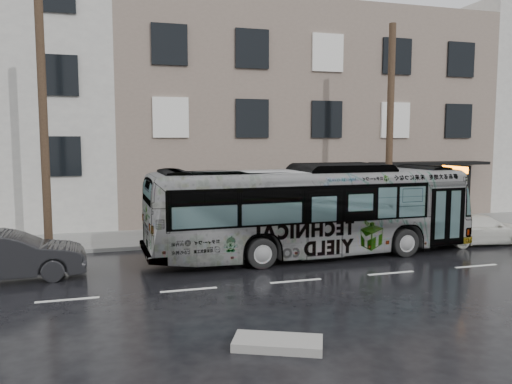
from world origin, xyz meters
TOP-DOWN VIEW (x-y plane):
  - ground at (0.00, 0.00)m, footprint 120.00×120.00m
  - sidewalk at (0.00, 4.90)m, footprint 90.00×3.60m
  - building_taupe at (5.00, 12.70)m, footprint 20.00×12.00m
  - utility_pole_front at (6.50, 3.30)m, footprint 0.30×0.30m
  - utility_pole_rear at (-7.50, 3.30)m, footprint 0.30×0.30m
  - sign_post at (7.60, 3.30)m, footprint 0.06×0.06m
  - bus at (1.69, 0.48)m, footprint 12.03×3.22m
  - white_sedan at (9.01, 0.54)m, footprint 4.33×2.02m
  - dark_sedan at (-8.27, -0.04)m, footprint 4.59×1.87m
  - slush_pile at (-2.04, -6.89)m, footprint 1.97×1.46m

SIDE VIEW (x-z plane):
  - ground at x=0.00m, z-range 0.00..0.00m
  - sidewalk at x=0.00m, z-range 0.00..0.15m
  - slush_pile at x=-2.04m, z-range 0.00..0.18m
  - white_sedan at x=9.01m, z-range 0.00..1.22m
  - dark_sedan at x=-8.27m, z-range 0.00..1.48m
  - sign_post at x=7.60m, z-range 0.15..2.55m
  - bus at x=1.69m, z-range 0.00..3.33m
  - utility_pole_front at x=6.50m, z-range 0.15..9.15m
  - utility_pole_rear at x=-7.50m, z-range 0.15..9.15m
  - building_taupe at x=5.00m, z-range 0.00..11.00m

